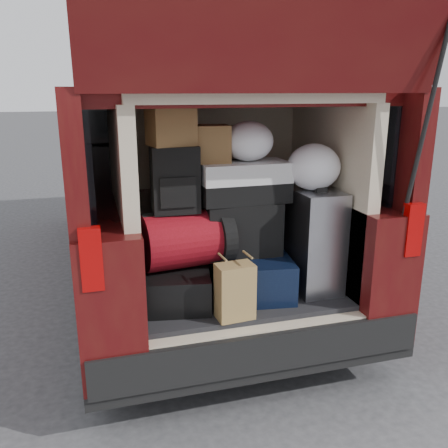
% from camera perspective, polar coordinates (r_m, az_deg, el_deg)
% --- Properties ---
extents(ground, '(80.00, 80.00, 0.00)m').
position_cam_1_polar(ground, '(3.15, 2.44, -18.33)').
color(ground, '#313133').
rests_on(ground, ground).
extents(minivan, '(1.90, 5.35, 2.77)m').
position_cam_1_polar(minivan, '(4.48, -4.93, 4.81)').
color(minivan, black).
rests_on(minivan, ground).
extents(load_floor, '(1.24, 1.05, 0.55)m').
position_cam_1_polar(load_floor, '(3.23, 0.93, -11.65)').
color(load_floor, black).
rests_on(load_floor, ground).
extents(black_hardshell, '(0.45, 0.57, 0.21)m').
position_cam_1_polar(black_hardshell, '(2.85, -5.67, -7.22)').
color(black_hardshell, black).
rests_on(black_hardshell, load_floor).
extents(navy_hardshell, '(0.52, 0.61, 0.24)m').
position_cam_1_polar(navy_hardshell, '(2.97, 3.22, -5.85)').
color(navy_hardshell, black).
rests_on(navy_hardshell, load_floor).
extents(silver_roller, '(0.27, 0.43, 0.63)m').
position_cam_1_polar(silver_roller, '(3.00, 10.55, -1.84)').
color(silver_roller, silver).
rests_on(silver_roller, load_floor).
extents(kraft_bag, '(0.21, 0.15, 0.31)m').
position_cam_1_polar(kraft_bag, '(2.61, 1.32, -8.12)').
color(kraft_bag, olive).
rests_on(kraft_bag, load_floor).
extents(red_duffel, '(0.54, 0.39, 0.33)m').
position_cam_1_polar(red_duffel, '(2.79, -4.60, -1.84)').
color(red_duffel, maroon).
rests_on(red_duffel, black_hardshell).
extents(black_soft_case, '(0.46, 0.29, 0.33)m').
position_cam_1_polar(black_soft_case, '(2.90, 2.11, -0.41)').
color(black_soft_case, black).
rests_on(black_soft_case, navy_hardshell).
extents(backpack, '(0.27, 0.16, 0.38)m').
position_cam_1_polar(backpack, '(2.71, -5.91, 5.32)').
color(backpack, black).
rests_on(backpack, red_duffel).
extents(twotone_duffel, '(0.54, 0.28, 0.24)m').
position_cam_1_polar(twotone_duffel, '(2.84, 2.34, 5.11)').
color(twotone_duffel, silver).
rests_on(twotone_duffel, black_soft_case).
extents(grocery_sack_lower, '(0.27, 0.24, 0.22)m').
position_cam_1_polar(grocery_sack_lower, '(2.70, -6.43, 11.67)').
color(grocery_sack_lower, olive).
rests_on(grocery_sack_lower, backpack).
extents(grocery_sack_upper, '(0.22, 0.19, 0.21)m').
position_cam_1_polar(grocery_sack_upper, '(2.79, -1.68, 9.62)').
color(grocery_sack_upper, olive).
rests_on(grocery_sack_upper, twotone_duffel).
extents(plastic_bag_center, '(0.33, 0.31, 0.24)m').
position_cam_1_polar(plastic_bag_center, '(2.84, 2.99, 9.92)').
color(plastic_bag_center, white).
rests_on(plastic_bag_center, twotone_duffel).
extents(plastic_bag_right, '(0.33, 0.31, 0.28)m').
position_cam_1_polar(plastic_bag_right, '(2.89, 10.73, 6.76)').
color(plastic_bag_right, white).
rests_on(plastic_bag_right, silver_roller).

